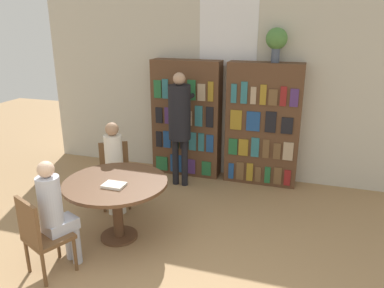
{
  "coord_description": "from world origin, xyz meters",
  "views": [
    {
      "loc": [
        1.27,
        -2.05,
        2.48
      ],
      "look_at": [
        -0.04,
        2.07,
        1.05
      ],
      "focal_mm": 35.0,
      "sensor_mm": 36.0,
      "label": 1
    }
  ],
  "objects_px": {
    "seated_reader_left": "(114,163)",
    "chair_near_camera": "(40,234)",
    "flower_vase": "(276,40)",
    "librarian_standing": "(180,117)",
    "bookshelf_left": "(187,119)",
    "seated_reader_right": "(56,210)",
    "chair_left_side": "(115,171)",
    "reading_table": "(116,191)",
    "bookshelf_right": "(263,125)"
  },
  "relations": [
    {
      "from": "flower_vase",
      "to": "seated_reader_left",
      "type": "bearing_deg",
      "value": -140.87
    },
    {
      "from": "seated_reader_right",
      "to": "librarian_standing",
      "type": "bearing_deg",
      "value": 101.93
    },
    {
      "from": "seated_reader_left",
      "to": "reading_table",
      "type": "bearing_deg",
      "value": 90.0
    },
    {
      "from": "chair_near_camera",
      "to": "librarian_standing",
      "type": "height_order",
      "value": "librarian_standing"
    },
    {
      "from": "seated_reader_left",
      "to": "chair_near_camera",
      "type": "bearing_deg",
      "value": 59.82
    },
    {
      "from": "flower_vase",
      "to": "chair_near_camera",
      "type": "relative_size",
      "value": 0.56
    },
    {
      "from": "chair_left_side",
      "to": "bookshelf_left",
      "type": "bearing_deg",
      "value": -144.08
    },
    {
      "from": "chair_left_side",
      "to": "seated_reader_left",
      "type": "distance_m",
      "value": 0.27
    },
    {
      "from": "chair_near_camera",
      "to": "chair_left_side",
      "type": "relative_size",
      "value": 1.0
    },
    {
      "from": "reading_table",
      "to": "chair_left_side",
      "type": "distance_m",
      "value": 0.94
    },
    {
      "from": "flower_vase",
      "to": "librarian_standing",
      "type": "bearing_deg",
      "value": -158.73
    },
    {
      "from": "chair_left_side",
      "to": "chair_near_camera",
      "type": "bearing_deg",
      "value": 63.0
    },
    {
      "from": "bookshelf_left",
      "to": "seated_reader_right",
      "type": "distance_m",
      "value": 2.9
    },
    {
      "from": "bookshelf_right",
      "to": "seated_reader_right",
      "type": "distance_m",
      "value": 3.32
    },
    {
      "from": "flower_vase",
      "to": "reading_table",
      "type": "bearing_deg",
      "value": -124.54
    },
    {
      "from": "bookshelf_left",
      "to": "reading_table",
      "type": "distance_m",
      "value": 2.2
    },
    {
      "from": "chair_left_side",
      "to": "bookshelf_right",
      "type": "bearing_deg",
      "value": -173.69
    },
    {
      "from": "bookshelf_left",
      "to": "seated_reader_right",
      "type": "height_order",
      "value": "bookshelf_left"
    },
    {
      "from": "chair_near_camera",
      "to": "bookshelf_right",
      "type": "bearing_deg",
      "value": 83.78
    },
    {
      "from": "bookshelf_right",
      "to": "seated_reader_right",
      "type": "relative_size",
      "value": 1.57
    },
    {
      "from": "seated_reader_right",
      "to": "librarian_standing",
      "type": "relative_size",
      "value": 0.68
    },
    {
      "from": "flower_vase",
      "to": "reading_table",
      "type": "relative_size",
      "value": 0.41
    },
    {
      "from": "flower_vase",
      "to": "chair_near_camera",
      "type": "distance_m",
      "value": 3.96
    },
    {
      "from": "chair_near_camera",
      "to": "librarian_standing",
      "type": "relative_size",
      "value": 0.49
    },
    {
      "from": "seated_reader_left",
      "to": "librarian_standing",
      "type": "relative_size",
      "value": 0.69
    },
    {
      "from": "bookshelf_right",
      "to": "flower_vase",
      "type": "xyz_separation_m",
      "value": [
        0.12,
        0.0,
        1.27
      ]
    },
    {
      "from": "flower_vase",
      "to": "librarian_standing",
      "type": "relative_size",
      "value": 0.28
    },
    {
      "from": "chair_left_side",
      "to": "seated_reader_right",
      "type": "distance_m",
      "value": 1.51
    },
    {
      "from": "reading_table",
      "to": "librarian_standing",
      "type": "xyz_separation_m",
      "value": [
        0.2,
        1.67,
        0.49
      ]
    },
    {
      "from": "bookshelf_left",
      "to": "flower_vase",
      "type": "height_order",
      "value": "flower_vase"
    },
    {
      "from": "bookshelf_left",
      "to": "seated_reader_left",
      "type": "relative_size",
      "value": 1.56
    },
    {
      "from": "bookshelf_right",
      "to": "flower_vase",
      "type": "height_order",
      "value": "flower_vase"
    },
    {
      "from": "reading_table",
      "to": "chair_near_camera",
      "type": "xyz_separation_m",
      "value": [
        -0.38,
        -0.85,
        -0.13
      ]
    },
    {
      "from": "bookshelf_left",
      "to": "reading_table",
      "type": "height_order",
      "value": "bookshelf_left"
    },
    {
      "from": "bookshelf_right",
      "to": "chair_near_camera",
      "type": "height_order",
      "value": "bookshelf_right"
    },
    {
      "from": "bookshelf_right",
      "to": "seated_reader_right",
      "type": "bearing_deg",
      "value": -120.46
    },
    {
      "from": "bookshelf_left",
      "to": "seated_reader_right",
      "type": "bearing_deg",
      "value": -98.74
    },
    {
      "from": "flower_vase",
      "to": "bookshelf_left",
      "type": "bearing_deg",
      "value": -179.8
    },
    {
      "from": "reading_table",
      "to": "chair_near_camera",
      "type": "distance_m",
      "value": 0.94
    },
    {
      "from": "seated_reader_right",
      "to": "seated_reader_left",
      "type": "bearing_deg",
      "value": 117.06
    },
    {
      "from": "bookshelf_right",
      "to": "bookshelf_left",
      "type": "bearing_deg",
      "value": -179.99
    },
    {
      "from": "chair_left_side",
      "to": "librarian_standing",
      "type": "relative_size",
      "value": 0.49
    },
    {
      "from": "chair_left_side",
      "to": "seated_reader_right",
      "type": "height_order",
      "value": "seated_reader_right"
    },
    {
      "from": "seated_reader_left",
      "to": "bookshelf_right",
      "type": "bearing_deg",
      "value": -169.17
    },
    {
      "from": "chair_near_camera",
      "to": "seated_reader_left",
      "type": "bearing_deg",
      "value": 113.82
    },
    {
      "from": "seated_reader_right",
      "to": "flower_vase",
      "type": "bearing_deg",
      "value": 81.7
    },
    {
      "from": "bookshelf_right",
      "to": "seated_reader_left",
      "type": "bearing_deg",
      "value": -139.06
    },
    {
      "from": "bookshelf_left",
      "to": "chair_near_camera",
      "type": "height_order",
      "value": "bookshelf_left"
    },
    {
      "from": "bookshelf_left",
      "to": "flower_vase",
      "type": "relative_size",
      "value": 3.87
    },
    {
      "from": "reading_table",
      "to": "chair_left_side",
      "type": "height_order",
      "value": "chair_left_side"
    }
  ]
}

